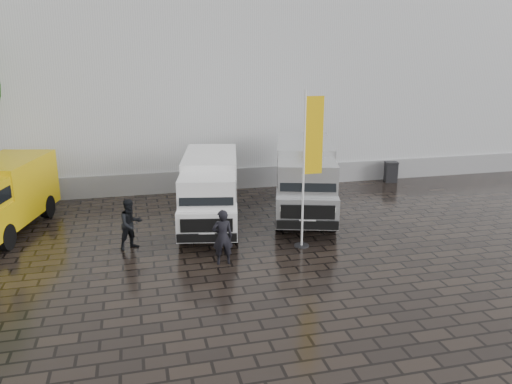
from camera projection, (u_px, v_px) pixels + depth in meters
ground at (269, 251)px, 16.54m from camera, size 120.00×120.00×0.00m
exhibition_hall at (232, 58)px, 30.33m from camera, size 44.00×16.00×12.00m
hall_plinth at (265, 177)px, 24.30m from camera, size 44.00×0.15×1.00m
van_yellow at (0, 198)px, 17.99m from camera, size 3.36×5.85×2.54m
van_white at (210, 192)px, 18.75m from camera, size 3.10×6.22×2.58m
van_silver at (304, 180)px, 20.04m from camera, size 3.99×6.88×2.83m
flagpole at (309, 161)px, 16.20m from camera, size 0.88×0.50×5.24m
wheelie_bin at (391, 172)px, 25.24m from camera, size 0.76×0.76×1.03m
person_front at (223, 237)px, 15.31m from camera, size 0.66×0.45×1.76m
person_tent at (131, 224)px, 16.54m from camera, size 1.04×0.97×1.71m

